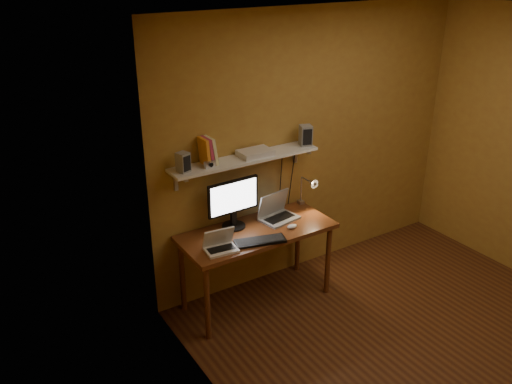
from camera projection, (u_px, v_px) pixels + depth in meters
room at (445, 205)px, 4.00m from camera, size 3.44×3.24×2.64m
desk at (257, 238)px, 4.84m from camera, size 1.40×0.60×0.75m
wall_shelf at (245, 159)px, 4.71m from camera, size 1.40×0.25×0.21m
monitor at (233, 201)px, 4.76m from camera, size 0.50×0.22×0.45m
laptop at (276, 212)px, 4.99m from camera, size 0.37×0.30×0.25m
netbook at (220, 244)px, 4.47m from camera, size 0.28×0.22×0.19m
keyboard at (260, 241)px, 4.60m from camera, size 0.46×0.26×0.02m
mouse at (292, 226)px, 4.83m from camera, size 0.10×0.06×0.03m
desk_lamp at (309, 188)px, 5.14m from camera, size 0.09×0.23×0.38m
speaker_left at (183, 162)px, 4.37m from camera, size 0.11×0.11×0.16m
speaker_right at (306, 135)px, 4.97m from camera, size 0.13×0.13×0.19m
books at (208, 151)px, 4.51m from camera, size 0.12×0.16×0.24m
shelf_camera at (210, 164)px, 4.47m from camera, size 0.10×0.05×0.06m
router at (255, 153)px, 4.74m from camera, size 0.30×0.20×0.05m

